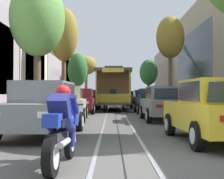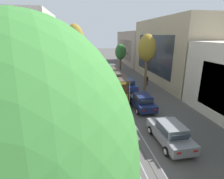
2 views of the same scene
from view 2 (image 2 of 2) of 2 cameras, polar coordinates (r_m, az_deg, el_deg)
The scene contains 25 objects.
ground_plane at distance 25.02m, azimuth -0.82°, elevation -0.01°, with size 160.00×160.00×0.00m, color #4C4947.
trolley_track_rails at distance 28.55m, azimuth -2.00°, elevation 2.20°, with size 1.14×65.22×0.01m.
building_facade_left at distance 29.30m, azimuth -22.90°, elevation 9.91°, with size 5.99×56.92×10.52m.
building_facade_right at distance 32.41m, azimuth 16.27°, elevation 11.03°, with size 5.71×56.92×9.94m.
parked_car_beige_second_left at distance 12.38m, azimuth -2.05°, elevation -15.26°, with size 2.12×4.41×1.58m.
parked_car_maroon_mid_left at distance 17.61m, azimuth -4.25°, elevation -4.95°, with size 2.00×4.36×1.58m.
parked_car_maroon_fourth_left at distance 23.18m, azimuth -5.64°, elevation 0.55°, with size 2.08×4.40×1.58m.
parked_car_grey_fifth_left at distance 28.74m, azimuth -7.05°, elevation 3.81°, with size 2.06×4.38×1.58m.
parked_car_beige_sixth_left at distance 35.04m, azimuth -7.57°, elevation 6.24°, with size 2.00×4.36×1.58m.
parked_car_maroon_far_left at distance 40.72m, azimuth -7.72°, elevation 7.78°, with size 2.13×4.42×1.58m.
parked_car_grey_second_right at distance 13.49m, azimuth 18.38°, elevation -13.28°, with size 2.04×4.38×1.58m.
parked_car_navy_mid_right at distance 18.65m, azimuth 9.81°, elevation -3.87°, with size 2.01×4.37×1.58m.
parked_car_blue_fourth_right at distance 24.78m, azimuth 5.02°, elevation 1.67°, with size 2.10×4.40×1.58m.
parked_car_blue_fifth_right at distance 31.04m, azimuth 1.41°, elevation 4.95°, with size 2.13×4.42×1.58m.
parked_car_white_sixth_right at distance 37.05m, azimuth -0.14°, elevation 6.99°, with size 2.02×4.37×1.58m.
street_tree_kerb_left_near at distance 3.04m, azimuth -23.74°, elevation -22.18°, with size 3.03×3.29×7.78m.
street_tree_kerb_left_second at distance 13.95m, azimuth -13.01°, elevation 9.11°, with size 3.15×3.40×7.85m.
street_tree_kerb_left_mid at distance 23.65m, azimuth -11.89°, elevation 14.30°, with size 2.47×2.06×8.84m.
street_tree_kerb_left_fourth at distance 32.90m, azimuth -10.77°, elevation 11.10°, with size 2.30×2.17×6.01m.
street_tree_kerb_left_far at distance 43.45m, azimuth -10.57°, elevation 14.40°, with size 3.07×2.68×6.93m.
street_tree_kerb_right_second at distance 23.28m, azimuth 11.33°, elevation 12.87°, with size 2.31×1.88×7.62m.
street_tree_kerb_right_mid at distance 37.77m, azimuth 2.79°, elevation 12.06°, with size 2.31×1.88×5.69m.
cable_car_trolley at distance 22.46m, azimuth 0.06°, elevation 2.38°, with size 2.82×9.17×3.28m.
pedestrian_on_left_pavement at distance 16.64m, azimuth -18.22°, elevation -6.52°, with size 0.55×0.40×1.73m.
pedestrian_on_right_pavement at distance 27.20m, azimuth 11.21°, elevation 3.06°, with size 0.55×0.31×1.61m.
Camera 2 is at (-3.75, -0.69, 7.48)m, focal length 28.06 mm.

